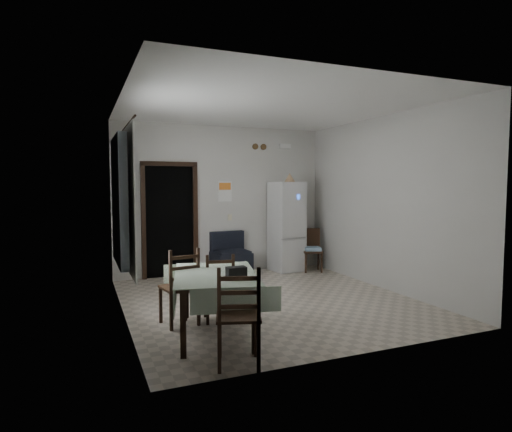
{
  "coord_description": "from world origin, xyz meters",
  "views": [
    {
      "loc": [
        -2.61,
        -5.82,
        1.76
      ],
      "look_at": [
        0.0,
        0.5,
        1.25
      ],
      "focal_mm": 30.0,
      "sensor_mm": 36.0,
      "label": 1
    }
  ],
  "objects_px": {
    "dining_chair_far_left": "(179,286)",
    "dining_chair_far_right": "(219,287)",
    "dining_table": "(216,304)",
    "corner_chair": "(312,250)",
    "fridge": "(287,226)",
    "navy_seat": "(231,254)",
    "dining_chair_near_head": "(238,315)"
  },
  "relations": [
    {
      "from": "dining_chair_far_left",
      "to": "dining_chair_far_right",
      "type": "bearing_deg",
      "value": 165.52
    },
    {
      "from": "dining_chair_far_right",
      "to": "dining_chair_far_left",
      "type": "bearing_deg",
      "value": 6.21
    },
    {
      "from": "dining_table",
      "to": "dining_chair_far_left",
      "type": "distance_m",
      "value": 0.65
    },
    {
      "from": "corner_chair",
      "to": "dining_table",
      "type": "relative_size",
      "value": 0.61
    },
    {
      "from": "dining_table",
      "to": "corner_chair",
      "type": "bearing_deg",
      "value": 57.62
    },
    {
      "from": "fridge",
      "to": "corner_chair",
      "type": "relative_size",
      "value": 2.1
    },
    {
      "from": "navy_seat",
      "to": "dining_chair_far_right",
      "type": "xyz_separation_m",
      "value": [
        -1.05,
        -2.55,
        0.03
      ]
    },
    {
      "from": "navy_seat",
      "to": "dining_chair_far_left",
      "type": "height_order",
      "value": "dining_chair_far_left"
    },
    {
      "from": "dining_chair_far_right",
      "to": "corner_chair",
      "type": "bearing_deg",
      "value": -129.47
    },
    {
      "from": "corner_chair",
      "to": "dining_chair_far_right",
      "type": "relative_size",
      "value": 0.97
    },
    {
      "from": "corner_chair",
      "to": "navy_seat",
      "type": "bearing_deg",
      "value": -171.24
    },
    {
      "from": "navy_seat",
      "to": "dining_table",
      "type": "height_order",
      "value": "navy_seat"
    },
    {
      "from": "navy_seat",
      "to": "dining_table",
      "type": "relative_size",
      "value": 0.59
    },
    {
      "from": "dining_table",
      "to": "dining_chair_far_right",
      "type": "height_order",
      "value": "dining_chair_far_right"
    },
    {
      "from": "dining_chair_far_left",
      "to": "dining_chair_near_head",
      "type": "xyz_separation_m",
      "value": [
        0.27,
        -1.42,
        0.01
      ]
    },
    {
      "from": "fridge",
      "to": "dining_chair_far_right",
      "type": "relative_size",
      "value": 2.04
    },
    {
      "from": "fridge",
      "to": "navy_seat",
      "type": "height_order",
      "value": "fridge"
    },
    {
      "from": "fridge",
      "to": "dining_table",
      "type": "xyz_separation_m",
      "value": [
        -2.45,
        -3.07,
        -0.54
      ]
    },
    {
      "from": "dining_chair_near_head",
      "to": "dining_table",
      "type": "bearing_deg",
      "value": -74.12
    },
    {
      "from": "navy_seat",
      "to": "dining_table",
      "type": "distance_m",
      "value": 3.32
    },
    {
      "from": "corner_chair",
      "to": "dining_chair_near_head",
      "type": "xyz_separation_m",
      "value": [
        -2.92,
        -3.65,
        0.07
      ]
    },
    {
      "from": "dining_chair_far_left",
      "to": "dining_chair_far_right",
      "type": "height_order",
      "value": "dining_chair_far_left"
    },
    {
      "from": "fridge",
      "to": "dining_table",
      "type": "distance_m",
      "value": 3.96
    },
    {
      "from": "dining_table",
      "to": "dining_chair_far_left",
      "type": "height_order",
      "value": "dining_chair_far_left"
    },
    {
      "from": "dining_chair_far_right",
      "to": "dining_chair_near_head",
      "type": "distance_m",
      "value": 1.41
    },
    {
      "from": "corner_chair",
      "to": "dining_chair_near_head",
      "type": "distance_m",
      "value": 4.68
    },
    {
      "from": "dining_chair_far_left",
      "to": "dining_chair_far_right",
      "type": "xyz_separation_m",
      "value": [
        0.51,
        -0.04,
        -0.05
      ]
    },
    {
      "from": "dining_chair_far_left",
      "to": "dining_table",
      "type": "bearing_deg",
      "value": 108.44
    },
    {
      "from": "navy_seat",
      "to": "dining_table",
      "type": "bearing_deg",
      "value": -115.42
    },
    {
      "from": "fridge",
      "to": "dining_chair_far_right",
      "type": "bearing_deg",
      "value": -138.83
    },
    {
      "from": "corner_chair",
      "to": "dining_chair_near_head",
      "type": "height_order",
      "value": "dining_chair_near_head"
    },
    {
      "from": "fridge",
      "to": "navy_seat",
      "type": "bearing_deg",
      "value": 172.49
    }
  ]
}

